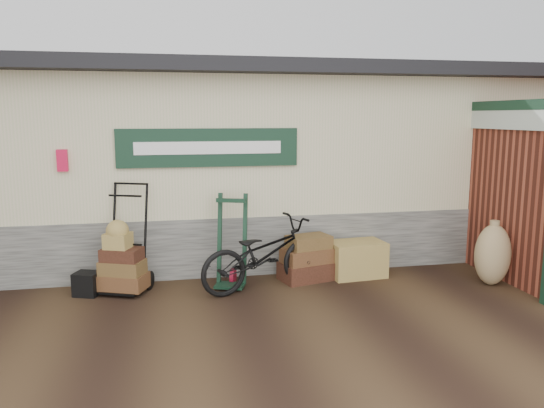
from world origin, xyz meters
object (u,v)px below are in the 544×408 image
Objects in this scene: porter_trolley at (127,237)px; black_trunk at (87,284)px; green_barrow at (231,241)px; wicker_hamper at (356,259)px; bicycle at (264,250)px; suitcase_stack at (307,258)px.

porter_trolley reaches higher than black_trunk.
green_barrow reaches higher than wicker_hamper.
porter_trolley is 1.44m from green_barrow.
bicycle is at bearing -167.44° from wicker_hamper.
wicker_hamper is (1.91, 0.09, -0.39)m from green_barrow.
bicycle reaches higher than black_trunk.
green_barrow is at bearing -176.89° from suitcase_stack.
porter_trolley is 1.91m from bicycle.
wicker_hamper is at bearing 1.62° from black_trunk.
porter_trolley is 2.59m from suitcase_stack.
porter_trolley is at bearing 13.90° from black_trunk.
green_barrow is 2.03m from black_trunk.
green_barrow is 4.15× the size of black_trunk.
wicker_hamper is at bearing 2.47° from suitcase_stack.
green_barrow is 0.68× the size of bicycle.
suitcase_stack is at bearing -85.71° from bicycle.
porter_trolley reaches higher than bicycle.
suitcase_stack is 0.40× the size of bicycle.
black_trunk is (-1.97, -0.01, -0.50)m from green_barrow.
bicycle reaches higher than suitcase_stack.
porter_trolley is 3.38m from wicker_hamper.
green_barrow is (1.43, -0.12, -0.10)m from porter_trolley.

